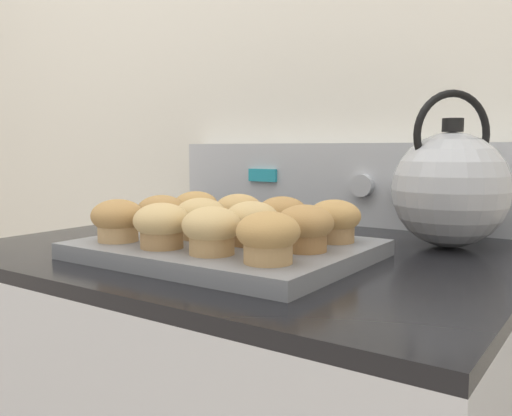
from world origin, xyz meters
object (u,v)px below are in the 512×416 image
Objects in this scene: muffin_r1_c0 at (161,214)px; muffin_r2_c2 at (282,216)px; muffin_r1_c3 at (305,227)px; muffin_r1_c2 at (252,222)px; muffin_r0_c1 at (162,225)px; muffin_r0_c0 at (118,220)px; muffin_pan at (226,249)px; tea_kettle at (451,187)px; muffin_r0_c3 at (268,236)px; muffin_r1_c1 at (201,218)px; muffin_r2_c1 at (239,212)px; muffin_r2_c0 at (196,208)px; muffin_r0_c2 at (212,230)px; muffin_r2_c3 at (334,220)px.

muffin_r2_c2 is (0.16, 0.08, 0.00)m from muffin_r1_c0.
muffin_r1_c2 is at bearing -179.35° from muffin_r1_c3.
muffin_r0_c1 is 0.19m from muffin_r2_c2.
muffin_r1_c0 is (0.00, 0.08, 0.00)m from muffin_r0_c0.
muffin_r1_c3 reaches higher than muffin_pan.
tea_kettle is at bearing 35.75° from muffin_r1_c0.
muffin_r0_c3 and muffin_r1_c1 have the same top height.
muffin_r0_c3 is 1.00× the size of muffin_r2_c1.
muffin_r1_c2 reaches higher than muffin_pan.
muffin_r2_c1 is (0.00, 0.09, 0.00)m from muffin_r1_c1.
muffin_r2_c1 is (-0.16, 0.17, 0.00)m from muffin_r0_c3.
muffin_r2_c0 is at bearing 178.21° from muffin_r2_c1.
muffin_r0_c2 is 1.00× the size of muffin_r1_c1.
muffin_r1_c0 is 0.12m from muffin_r2_c1.
muffin_r1_c1 is 1.00× the size of muffin_r1_c2.
muffin_r1_c2 is (-0.08, 0.08, 0.00)m from muffin_r0_c3.
muffin_r1_c3 is at bearing -18.75° from muffin_r2_c0.
tea_kettle is (0.23, 0.26, 0.08)m from muffin_pan.
muffin_pan is at bearing 179.87° from muffin_r1_c3.
muffin_r1_c0 is 1.00× the size of muffin_r2_c0.
muffin_pan is 5.17× the size of muffin_r1_c3.
muffin_r2_c3 is at bearing 33.41° from muffin_r0_c0.
muffin_r1_c3 is at bearing -26.87° from muffin_r2_c1.
muffin_r2_c1 is (0.08, 0.08, 0.00)m from muffin_r1_c0.
muffin_r1_c2 and muffin_r2_c1 have the same top height.
muffin_r0_c0 is 0.19m from muffin_r2_c1.
muffin_r1_c3 is 1.00× the size of muffin_r2_c1.
muffin_r1_c2 is (0.04, -0.00, 0.04)m from muffin_pan.
muffin_r0_c1 is at bearing -115.05° from muffin_r2_c2.
muffin_r2_c2 is (0.16, 0.17, 0.00)m from muffin_r0_c0.
tea_kettle reaches higher than muffin_r1_c1.
muffin_r2_c2 is at bearing 178.96° from muffin_r2_c3.
muffin_r0_c0 is 1.00× the size of muffin_r0_c3.
muffin_r0_c2 is 1.00× the size of muffin_r2_c0.
muffin_r0_c0 is 1.00× the size of muffin_r2_c1.
muffin_r0_c1 is at bearing -152.48° from muffin_r1_c3.
muffin_r1_c0 is 0.31× the size of tea_kettle.
muffin_pan is 0.10m from muffin_r2_c1.
muffin_r0_c1 is 1.00× the size of muffin_r0_c3.
muffin_r1_c0 and muffin_r2_c3 have the same top height.
muffin_r2_c0 is at bearing 179.17° from muffin_r2_c2.
muffin_r0_c3 is 1.00× the size of muffin_r2_c3.
muffin_r0_c3 is at bearing -0.21° from muffin_r0_c1.
muffin_r0_c3 is 0.31× the size of tea_kettle.
tea_kettle reaches higher than muffin_r0_c1.
muffin_r0_c0 is at bearing -117.29° from muffin_r2_c1.
muffin_r2_c0 is at bearing 146.31° from muffin_pan.
muffin_r0_c1 is 1.00× the size of muffin_r0_c2.
muffin_r1_c2 is at bearing -126.25° from tea_kettle.
muffin_r1_c0 is (-0.08, 0.09, 0.00)m from muffin_r0_c1.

